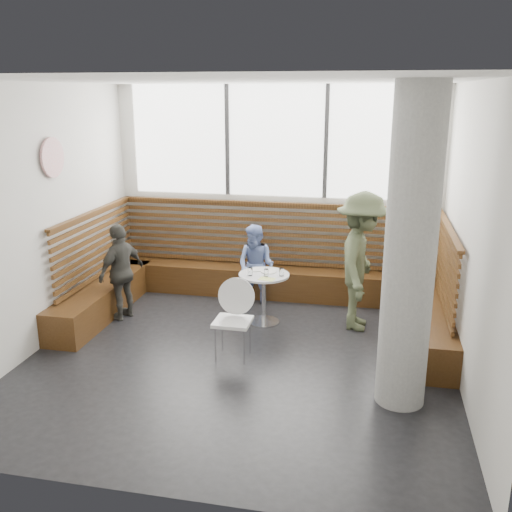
% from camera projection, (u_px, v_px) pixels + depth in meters
% --- Properties ---
extents(room, '(5.00, 5.00, 3.20)m').
position_uv_depth(room, '(238.00, 229.00, 6.41)').
color(room, silver).
rests_on(room, ground).
extents(booth, '(5.00, 2.50, 1.44)m').
position_uv_depth(booth, '(267.00, 280.00, 8.41)').
color(booth, '#3E250F').
rests_on(booth, ground).
extents(concrete_column, '(0.50, 0.50, 3.20)m').
position_uv_depth(concrete_column, '(410.00, 252.00, 5.48)').
color(concrete_column, gray).
rests_on(concrete_column, ground).
extents(wall_art, '(0.03, 0.50, 0.50)m').
position_uv_depth(wall_art, '(52.00, 157.00, 7.07)').
color(wall_art, white).
rests_on(wall_art, room).
extents(cafe_table, '(0.69, 0.69, 0.71)m').
position_uv_depth(cafe_table, '(264.00, 288.00, 7.78)').
color(cafe_table, silver).
rests_on(cafe_table, ground).
extents(cafe_chair, '(0.45, 0.44, 0.94)m').
position_uv_depth(cafe_chair, '(234.00, 312.00, 6.80)').
color(cafe_chair, white).
rests_on(cafe_chair, ground).
extents(adult_man, '(0.76, 1.24, 1.86)m').
position_uv_depth(adult_man, '(361.00, 262.00, 7.52)').
color(adult_man, '#4E583A').
rests_on(adult_man, ground).
extents(child_back, '(0.70, 0.61, 1.22)m').
position_uv_depth(child_back, '(256.00, 266.00, 8.42)').
color(child_back, '#7990D1').
rests_on(child_back, ground).
extents(child_left, '(0.59, 0.86, 1.36)m').
position_uv_depth(child_left, '(121.00, 272.00, 7.92)').
color(child_left, '#42413B').
rests_on(child_left, ground).
extents(plate_near, '(0.19, 0.19, 0.01)m').
position_uv_depth(plate_near, '(255.00, 270.00, 7.88)').
color(plate_near, white).
rests_on(plate_near, cafe_table).
extents(plate_far, '(0.21, 0.21, 0.01)m').
position_uv_depth(plate_far, '(268.00, 272.00, 7.80)').
color(plate_far, white).
rests_on(plate_far, cafe_table).
extents(glass_left, '(0.07, 0.07, 0.11)m').
position_uv_depth(glass_left, '(250.00, 272.00, 7.64)').
color(glass_left, white).
rests_on(glass_left, cafe_table).
extents(glass_mid, '(0.06, 0.06, 0.10)m').
position_uv_depth(glass_mid, '(266.00, 273.00, 7.61)').
color(glass_mid, white).
rests_on(glass_mid, cafe_table).
extents(glass_right, '(0.07, 0.07, 0.10)m').
position_uv_depth(glass_right, '(281.00, 272.00, 7.63)').
color(glass_right, white).
rests_on(glass_right, cafe_table).
extents(menu_card, '(0.23, 0.18, 0.00)m').
position_uv_depth(menu_card, '(267.00, 279.00, 7.50)').
color(menu_card, '#A5C64C').
rests_on(menu_card, cafe_table).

